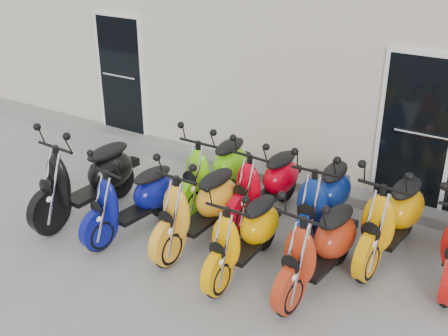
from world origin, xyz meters
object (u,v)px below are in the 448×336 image
(scooter_front_red, at_px, (320,237))
(scooter_back_red, at_px, (266,174))
(scooter_front_blue, at_px, (132,189))
(scooter_back_green, at_px, (215,160))
(scooter_front_orange_a, at_px, (198,196))
(scooter_front_black, at_px, (86,167))
(scooter_back_blue, at_px, (324,189))
(scooter_back_yellow, at_px, (393,206))
(scooter_front_orange_b, at_px, (244,225))

(scooter_front_red, bearing_deg, scooter_back_red, 144.04)
(scooter_front_blue, xyz_separation_m, scooter_back_green, (0.47, 1.28, 0.04))
(scooter_front_orange_a, height_order, scooter_back_red, scooter_front_orange_a)
(scooter_front_orange_a, relative_size, scooter_back_green, 1.01)
(scooter_front_black, height_order, scooter_back_blue, scooter_front_black)
(scooter_front_blue, height_order, scooter_back_yellow, scooter_back_yellow)
(scooter_front_orange_a, bearing_deg, scooter_back_yellow, 25.98)
(scooter_front_black, relative_size, scooter_back_green, 1.08)
(scooter_front_black, distance_m, scooter_back_green, 1.82)
(scooter_back_red, bearing_deg, scooter_front_black, -144.87)
(scooter_front_orange_a, height_order, scooter_back_green, scooter_front_orange_a)
(scooter_front_orange_b, relative_size, scooter_back_yellow, 0.89)
(scooter_front_orange_b, distance_m, scooter_front_red, 0.89)
(scooter_front_black, xyz_separation_m, scooter_back_yellow, (3.92, 1.20, -0.02))
(scooter_front_black, xyz_separation_m, scooter_back_green, (1.33, 1.24, -0.05))
(scooter_front_blue, bearing_deg, scooter_front_orange_b, 7.44)
(scooter_back_green, xyz_separation_m, scooter_back_blue, (1.69, -0.01, 0.01))
(scooter_front_black, height_order, scooter_back_red, scooter_front_black)
(scooter_front_black, relative_size, scooter_back_blue, 1.07)
(scooter_front_orange_b, height_order, scooter_back_green, scooter_back_green)
(scooter_front_blue, xyz_separation_m, scooter_back_red, (1.29, 1.30, 0.02))
(scooter_back_red, distance_m, scooter_back_blue, 0.87)
(scooter_back_red, relative_size, scooter_back_yellow, 0.93)
(scooter_back_green, distance_m, scooter_back_yellow, 2.60)
(scooter_front_orange_a, bearing_deg, scooter_back_blue, 40.36)
(scooter_back_green, bearing_deg, scooter_front_orange_a, -68.30)
(scooter_front_orange_b, relative_size, scooter_back_red, 0.95)
(scooter_front_black, relative_size, scooter_front_blue, 1.15)
(scooter_front_blue, height_order, scooter_back_blue, scooter_back_blue)
(scooter_back_yellow, bearing_deg, scooter_front_orange_a, -150.68)
(scooter_front_red, bearing_deg, scooter_back_green, 157.70)
(scooter_front_red, bearing_deg, scooter_front_blue, -170.64)
(scooter_front_blue, distance_m, scooter_back_red, 1.83)
(scooter_back_blue, bearing_deg, scooter_front_orange_b, -113.92)
(scooter_back_blue, bearing_deg, scooter_back_yellow, -5.26)
(scooter_front_orange_b, xyz_separation_m, scooter_back_blue, (0.47, 1.25, 0.06))
(scooter_front_orange_b, xyz_separation_m, scooter_front_red, (0.87, 0.17, 0.04))
(scooter_front_blue, relative_size, scooter_front_orange_a, 0.93)
(scooter_front_orange_a, height_order, scooter_back_yellow, scooter_back_yellow)
(scooter_front_black, xyz_separation_m, scooter_back_blue, (3.01, 1.23, -0.05))
(scooter_back_red, bearing_deg, scooter_front_orange_a, -106.06)
(scooter_front_red, height_order, scooter_back_yellow, scooter_back_yellow)
(scooter_front_orange_b, relative_size, scooter_back_blue, 0.92)
(scooter_front_blue, relative_size, scooter_front_orange_b, 1.01)
(scooter_front_blue, bearing_deg, scooter_front_red, 10.98)
(scooter_front_blue, xyz_separation_m, scooter_back_yellow, (3.07, 1.24, 0.07))
(scooter_front_orange_b, bearing_deg, scooter_front_black, 179.55)
(scooter_front_blue, relative_size, scooter_back_blue, 0.93)
(scooter_back_blue, bearing_deg, scooter_back_green, 176.36)
(scooter_front_black, distance_m, scooter_back_yellow, 4.10)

